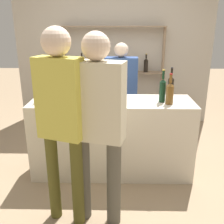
# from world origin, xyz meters

# --- Properties ---
(ground_plane) EXTENTS (16.00, 16.00, 0.00)m
(ground_plane) POSITION_xyz_m (0.00, 0.00, 0.00)
(ground_plane) COLOR #9E8466
(bar_counter) EXTENTS (1.96, 0.60, 0.95)m
(bar_counter) POSITION_xyz_m (0.00, 0.00, 0.48)
(bar_counter) COLOR beige
(bar_counter) RESTS_ON ground_plane
(back_wall) EXTENTS (3.56, 0.12, 2.80)m
(back_wall) POSITION_xyz_m (0.00, 1.90, 1.40)
(back_wall) COLOR #B2A899
(back_wall) RESTS_ON ground_plane
(back_shelf) EXTENTS (1.80, 0.18, 1.78)m
(back_shelf) POSITION_xyz_m (0.00, 1.72, 1.17)
(back_shelf) COLOR #897056
(back_shelf) RESTS_ON ground_plane
(counter_bottle_0) EXTENTS (0.07, 0.07, 0.38)m
(counter_bottle_0) POSITION_xyz_m (0.59, -0.04, 1.10)
(counter_bottle_0) COLOR black
(counter_bottle_0) RESTS_ON bar_counter
(counter_bottle_1) EXTENTS (0.08, 0.08, 0.34)m
(counter_bottle_1) POSITION_xyz_m (-0.83, -0.03, 1.08)
(counter_bottle_1) COLOR brown
(counter_bottle_1) RESTS_ON bar_counter
(counter_bottle_2) EXTENTS (0.09, 0.09, 0.31)m
(counter_bottle_2) POSITION_xyz_m (-0.32, -0.17, 1.07)
(counter_bottle_2) COLOR black
(counter_bottle_2) RESTS_ON bar_counter
(counter_bottle_3) EXTENTS (0.09, 0.09, 0.35)m
(counter_bottle_3) POSITION_xyz_m (0.66, -0.12, 1.09)
(counter_bottle_3) COLOR brown
(counter_bottle_3) RESTS_ON bar_counter
(counter_bottle_4) EXTENTS (0.07, 0.07, 0.38)m
(counter_bottle_4) POSITION_xyz_m (0.72, 0.15, 1.10)
(counter_bottle_4) COLOR black
(counter_bottle_4) RESTS_ON bar_counter
(wine_glass) EXTENTS (0.08, 0.08, 0.15)m
(wine_glass) POSITION_xyz_m (-0.08, -0.06, 1.07)
(wine_glass) COLOR silver
(wine_glass) RESTS_ON bar_counter
(customer_center) EXTENTS (0.51, 0.32, 1.78)m
(customer_center) POSITION_xyz_m (-0.11, -0.89, 1.05)
(customer_center) COLOR #575347
(customer_center) RESTS_ON ground_plane
(customer_left) EXTENTS (0.43, 0.29, 1.82)m
(customer_left) POSITION_xyz_m (-0.42, -0.90, 1.10)
(customer_left) COLOR brown
(customer_left) RESTS_ON ground_plane
(server_behind_counter) EXTENTS (0.49, 0.23, 1.57)m
(server_behind_counter) POSITION_xyz_m (0.12, 0.83, 0.91)
(server_behind_counter) COLOR #121C33
(server_behind_counter) RESTS_ON ground_plane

